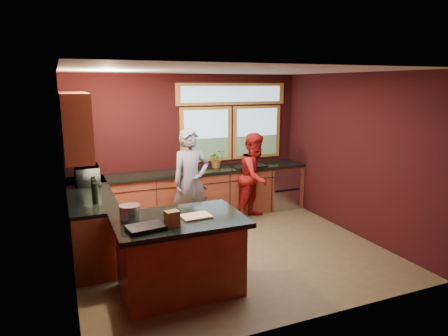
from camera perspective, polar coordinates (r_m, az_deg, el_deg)
floor at (r=6.26m, az=0.91°, el=-11.75°), size 4.50×4.50×0.00m
room_shell at (r=5.87m, az=-5.67°, el=4.86°), size 4.52×4.02×2.71m
back_counter at (r=7.67m, az=-2.79°, el=-3.59°), size 4.50×0.64×0.93m
left_counter at (r=6.45m, az=-18.49°, el=-7.24°), size 0.64×2.30×0.93m
island at (r=5.02m, az=-6.34°, el=-12.13°), size 1.55×1.05×0.95m
person_grey at (r=6.76m, az=-4.74°, el=-1.97°), size 0.69×0.48×1.79m
person_red at (r=7.51m, az=4.49°, el=-1.17°), size 1.00×0.95×1.63m
microwave at (r=6.79m, az=-18.93°, el=-0.94°), size 0.38×0.55×0.30m
potted_plant at (r=7.66m, az=-1.05°, el=1.33°), size 0.31×0.27×0.35m
paper_towel at (r=7.43m, az=-5.14°, el=0.68°), size 0.12×0.12×0.28m
cutting_board at (r=4.85m, az=-4.02°, el=-6.88°), size 0.36×0.27×0.02m
stock_pot at (r=4.84m, az=-13.29°, el=-6.22°), size 0.24×0.24×0.18m
paper_bag at (r=4.55m, az=-7.43°, el=-7.19°), size 0.17×0.14×0.18m
black_tray at (r=4.51m, az=-11.12°, el=-8.38°), size 0.44×0.33×0.05m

